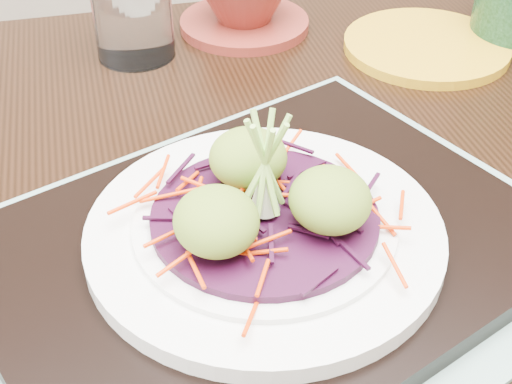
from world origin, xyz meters
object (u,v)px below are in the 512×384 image
object	(u,v)px
serving_tray	(264,249)
terracotta_bowl_set	(244,5)
dining_table	(258,268)
yellow_plate	(426,46)
white_plate	(264,231)
water_glass	(131,3)

from	to	relation	value
serving_tray	terracotta_bowl_set	size ratio (longest dim) A/B	2.19
dining_table	yellow_plate	world-z (taller)	yellow_plate
white_plate	terracotta_bowl_set	xyz separation A→B (m)	(0.09, 0.36, -0.00)
yellow_plate	white_plate	bearing A→B (deg)	-134.65
dining_table	white_plate	size ratio (longest dim) A/B	4.72
yellow_plate	water_glass	bearing A→B (deg)	165.47
dining_table	serving_tray	xyz separation A→B (m)	(-0.02, -0.08, 0.10)
white_plate	water_glass	bearing A→B (deg)	96.13
white_plate	water_glass	size ratio (longest dim) A/B	2.11
white_plate	yellow_plate	distance (m)	0.36
dining_table	serving_tray	world-z (taller)	serving_tray
serving_tray	yellow_plate	world-z (taller)	serving_tray
dining_table	terracotta_bowl_set	xyz separation A→B (m)	(0.07, 0.28, 0.12)
terracotta_bowl_set	yellow_plate	xyz separation A→B (m)	(0.17, -0.11, -0.02)
serving_tray	white_plate	size ratio (longest dim) A/B	1.54
white_plate	terracotta_bowl_set	world-z (taller)	terracotta_bowl_set
water_glass	yellow_plate	bearing A→B (deg)	-14.53
dining_table	white_plate	bearing A→B (deg)	-101.79
white_plate	water_glass	distance (m)	0.34
water_glass	yellow_plate	world-z (taller)	water_glass
white_plate	terracotta_bowl_set	size ratio (longest dim) A/B	1.42
water_glass	yellow_plate	distance (m)	0.30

